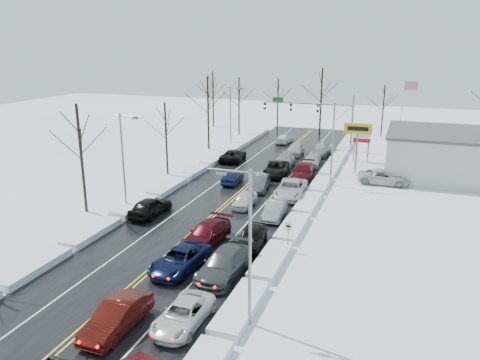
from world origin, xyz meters
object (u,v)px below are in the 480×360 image
at_px(traffic_signal_mast, 317,111).
at_px(oncoming_car_0, 233,183).
at_px(tires_plus_sign, 358,132).
at_px(dealership_building, 480,157).
at_px(flagpole, 403,110).

distance_m(traffic_signal_mast, oncoming_car_0, 22.36).
relative_size(tires_plus_sign, dealership_building, 0.29).
bearing_deg(traffic_signal_mast, tires_plus_sign, -59.54).
xyz_separation_m(traffic_signal_mast, dealership_building, (20.53, -9.99, -2.82)).
relative_size(traffic_signal_mast, oncoming_car_0, 3.22).
bearing_deg(flagpole, oncoming_car_0, -126.45).
bearing_deg(traffic_signal_mast, dealership_building, -25.95).
bearing_deg(oncoming_car_0, traffic_signal_mast, -106.64).
relative_size(flagpole, oncoming_car_0, 2.42).
relative_size(dealership_building, oncoming_car_0, 4.95).
height_order(tires_plus_sign, dealership_building, tires_plus_sign).
height_order(traffic_signal_mast, tires_plus_sign, traffic_signal_mast).
height_order(traffic_signal_mast, oncoming_car_0, traffic_signal_mast).
distance_m(tires_plus_sign, oncoming_car_0, 16.08).
distance_m(flagpole, dealership_building, 15.24).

